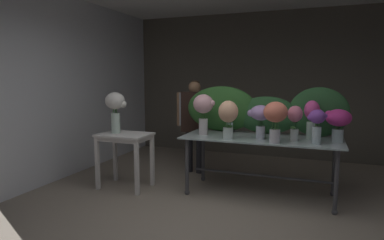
% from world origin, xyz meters
% --- Properties ---
extents(ground_plane, '(8.30, 8.30, 0.00)m').
position_xyz_m(ground_plane, '(0.00, 1.89, 0.00)').
color(ground_plane, gray).
extents(wall_back, '(5.34, 0.12, 2.85)m').
position_xyz_m(wall_back, '(0.00, 3.77, 1.42)').
color(wall_back, '#5B564C').
rests_on(wall_back, ground).
extents(wall_left, '(0.12, 3.89, 2.85)m').
position_xyz_m(wall_left, '(-2.67, 1.89, 1.42)').
color(wall_left, silver).
rests_on(wall_left, ground).
extents(display_table_glass, '(2.05, 0.86, 0.80)m').
position_xyz_m(display_table_glass, '(0.42, 1.41, 0.68)').
color(display_table_glass, '#ACC1C2').
rests_on(display_table_glass, ground).
extents(side_table_white, '(0.72, 0.52, 0.79)m').
position_xyz_m(side_table_white, '(-1.44, 1.04, 0.67)').
color(side_table_white, white).
rests_on(side_table_white, ground).
extents(florist, '(0.63, 0.24, 1.53)m').
position_xyz_m(florist, '(-0.79, 2.11, 0.95)').
color(florist, '#232328').
rests_on(florist, ground).
extents(foliage_backdrop, '(2.24, 0.28, 0.66)m').
position_xyz_m(foliage_backdrop, '(0.30, 1.72, 1.11)').
color(foliage_backdrop, '#2D6028').
rests_on(foliage_backdrop, display_table_glass).
extents(vase_fuchsia_peonies, '(0.23, 0.19, 0.50)m').
position_xyz_m(vase_fuchsia_peonies, '(1.04, 1.52, 1.08)').
color(vase_fuchsia_peonies, silver).
rests_on(vase_fuchsia_peonies, display_table_glass).
extents(vase_coral_ranunculus, '(0.28, 0.28, 0.50)m').
position_xyz_m(vase_coral_ranunculus, '(0.64, 1.07, 1.13)').
color(vase_coral_ranunculus, silver).
rests_on(vase_coral_ranunculus, display_table_glass).
extents(vase_lilac_dahlias, '(0.33, 0.27, 0.44)m').
position_xyz_m(vase_lilac_dahlias, '(0.43, 1.28, 1.09)').
color(vase_lilac_dahlias, silver).
rests_on(vase_lilac_dahlias, display_table_glass).
extents(vase_peach_freesia, '(0.25, 0.25, 0.49)m').
position_xyz_m(vase_peach_freesia, '(0.05, 1.12, 1.10)').
color(vase_peach_freesia, silver).
rests_on(vase_peach_freesia, display_table_glass).
extents(vase_sunset_stock, '(0.18, 0.18, 0.38)m').
position_xyz_m(vase_sunset_stock, '(-0.05, 1.56, 1.03)').
color(vase_sunset_stock, silver).
rests_on(vase_sunset_stock, display_table_glass).
extents(vase_blush_hydrangea, '(0.31, 0.28, 0.56)m').
position_xyz_m(vase_blush_hydrangea, '(-0.36, 1.33, 1.16)').
color(vase_blush_hydrangea, silver).
rests_on(vase_blush_hydrangea, display_table_glass).
extents(vase_violet_roses, '(0.23, 0.19, 0.41)m').
position_xyz_m(vase_violet_roses, '(1.10, 1.21, 1.05)').
color(vase_violet_roses, silver).
rests_on(vase_violet_roses, display_table_glass).
extents(vase_magenta_anemones, '(0.32, 0.30, 0.40)m').
position_xyz_m(vase_magenta_anemones, '(1.34, 1.44, 1.06)').
color(vase_magenta_anemones, silver).
rests_on(vase_magenta_anemones, display_table_glass).
extents(vase_rosy_snapdragons, '(0.18, 0.18, 0.44)m').
position_xyz_m(vase_rosy_snapdragons, '(0.85, 1.29, 1.07)').
color(vase_rosy_snapdragons, silver).
rests_on(vase_rosy_snapdragons, display_table_glass).
extents(vase_white_roses_tall, '(0.31, 0.28, 0.58)m').
position_xyz_m(vase_white_roses_tall, '(-1.59, 1.04, 1.16)').
color(vase_white_roses_tall, silver).
rests_on(vase_white_roses_tall, side_table_white).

